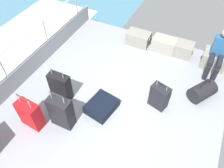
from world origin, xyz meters
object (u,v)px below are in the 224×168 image
passenger_seated (219,52)px  duffel_bag (202,91)px  suitcase_0 (102,106)px  cargo_crate_2 (182,49)px  cargo_crate_1 (164,44)px  suitcase_4 (60,87)px  cargo_crate_0 (138,38)px  suitcase_5 (30,114)px  cargo_crate_3 (214,59)px  suitcase_3 (61,112)px  suitcase_2 (159,97)px

passenger_seated → duffel_bag: (-0.07, -0.96, -0.39)m
suitcase_0 → cargo_crate_2: bearing=66.9°
cargo_crate_1 → suitcase_4: suitcase_4 is taller
cargo_crate_0 → suitcase_5: size_ratio=0.78×
cargo_crate_0 → cargo_crate_2: 1.19m
suitcase_5 → cargo_crate_0: bearing=74.6°
cargo_crate_0 → duffel_bag: 2.23m
cargo_crate_1 → cargo_crate_3: cargo_crate_3 is taller
suitcase_4 → suitcase_5: bearing=-98.0°
suitcase_4 → duffel_bag: 3.01m
suitcase_0 → suitcase_3: size_ratio=0.76×
cargo_crate_1 → passenger_seated: 1.36m
suitcase_0 → suitcase_3: suitcase_3 is taller
cargo_crate_2 → cargo_crate_1: bearing=-176.8°
suitcase_0 → suitcase_5: suitcase_5 is taller
cargo_crate_2 → suitcase_4: 3.22m
cargo_crate_2 → suitcase_2: (-0.04, -1.85, 0.10)m
cargo_crate_1 → suitcase_4: (-1.50, -2.51, 0.14)m
suitcase_5 → passenger_seated: bearing=47.0°
duffel_bag → passenger_seated: bearing=86.0°
suitcase_3 → cargo_crate_3: bearing=51.8°
cargo_crate_3 → suitcase_3: suitcase_3 is taller
cargo_crate_0 → suitcase_5: bearing=-105.4°
suitcase_0 → duffel_bag: (1.78, 1.24, 0.08)m
passenger_seated → suitcase_4: passenger_seated is taller
cargo_crate_3 → suitcase_4: bearing=-138.5°
cargo_crate_1 → cargo_crate_0: bearing=-176.4°
suitcase_5 → suitcase_2: bearing=36.3°
cargo_crate_3 → cargo_crate_0: bearing=179.8°
suitcase_2 → suitcase_4: bearing=-160.6°
cargo_crate_2 → suitcase_4: size_ratio=0.71×
passenger_seated → cargo_crate_1: bearing=169.7°
passenger_seated → suitcase_2: (-0.84, -1.59, -0.29)m
suitcase_3 → duffel_bag: suitcase_3 is taller
suitcase_0 → cargo_crate_0: bearing=93.3°
cargo_crate_2 → suitcase_3: size_ratio=0.62×
suitcase_4 → passenger_seated: bearing=39.3°
suitcase_5 → duffel_bag: bearing=37.1°
suitcase_4 → suitcase_5: (-0.12, -0.82, -0.01)m
cargo_crate_0 → cargo_crate_3: 1.98m
cargo_crate_0 → cargo_crate_2: cargo_crate_2 is taller
passenger_seated → suitcase_3: 3.68m
cargo_crate_3 → passenger_seated: bearing=-90.0°
cargo_crate_1 → passenger_seated: size_ratio=0.58×
cargo_crate_0 → suitcase_3: 3.03m
cargo_crate_0 → duffel_bag: duffel_bag is taller
cargo_crate_1 → cargo_crate_3: 1.28m
cargo_crate_1 → suitcase_5: suitcase_5 is taller
suitcase_3 → passenger_seated: bearing=50.0°
cargo_crate_0 → suitcase_4: size_ratio=0.84×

